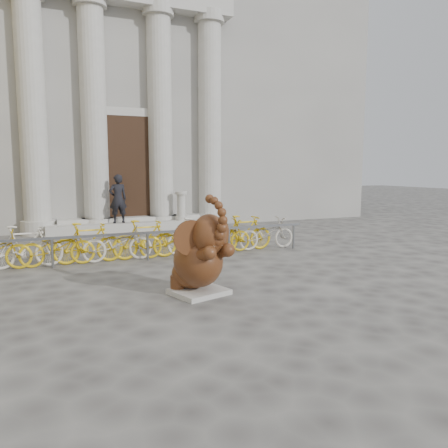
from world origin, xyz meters
name	(u,v)px	position (x,y,z in m)	size (l,w,h in m)	color
ground	(242,303)	(0.00, 0.00, 0.00)	(80.00, 80.00, 0.00)	#474442
classical_building	(106,89)	(0.00, 14.93, 5.98)	(22.00, 10.70, 12.00)	gray
entrance_steps	(133,226)	(0.00, 9.40, 0.18)	(6.00, 1.20, 0.36)	#A8A59E
elephant_statue	(200,259)	(-0.50, 0.76, 0.67)	(1.21, 1.45, 1.83)	#A8A59E
bike_rack	(145,239)	(-0.69, 4.32, 0.50)	(8.88, 0.53, 1.00)	slate
pedestrian	(118,199)	(-0.56, 9.10, 1.22)	(0.63, 0.41, 1.72)	black
balustrade_post	(181,207)	(1.77, 9.10, 0.86)	(0.44, 0.44, 1.08)	#A8A59E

